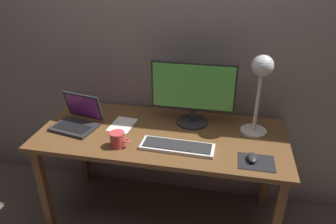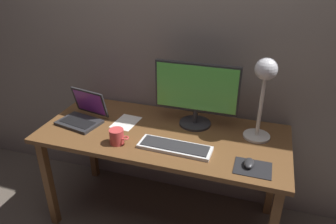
# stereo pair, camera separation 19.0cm
# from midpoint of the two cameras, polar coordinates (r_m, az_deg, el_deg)

# --- Properties ---
(ground_plane) EXTENTS (4.80, 4.80, 0.00)m
(ground_plane) POSITION_cam_midpoint_polar(r_m,az_deg,el_deg) (2.50, -3.30, -18.55)
(ground_plane) COLOR brown
(ground_plane) RESTS_ON ground
(back_wall) EXTENTS (4.80, 0.06, 2.60)m
(back_wall) POSITION_cam_midpoint_polar(r_m,az_deg,el_deg) (2.20, -1.53, 14.24)
(back_wall) COLOR gray
(back_wall) RESTS_ON ground
(desk) EXTENTS (1.60, 0.70, 0.74)m
(desk) POSITION_cam_midpoint_polar(r_m,az_deg,el_deg) (2.08, -3.77, -5.70)
(desk) COLOR brown
(desk) RESTS_ON ground
(monitor) EXTENTS (0.55, 0.21, 0.43)m
(monitor) POSITION_cam_midpoint_polar(r_m,az_deg,el_deg) (2.05, 1.92, 3.86)
(monitor) COLOR #28282B
(monitor) RESTS_ON desk
(keyboard_main) EXTENTS (0.44, 0.15, 0.03)m
(keyboard_main) POSITION_cam_midpoint_polar(r_m,az_deg,el_deg) (1.88, -1.22, -6.38)
(keyboard_main) COLOR silver
(keyboard_main) RESTS_ON desk
(laptop) EXTENTS (0.32, 0.30, 0.21)m
(laptop) POSITION_cam_midpoint_polar(r_m,az_deg,el_deg) (2.21, -18.34, -0.96)
(laptop) COLOR #28282B
(laptop) RESTS_ON desk
(desk_lamp) EXTENTS (0.17, 0.17, 0.52)m
(desk_lamp) POSITION_cam_midpoint_polar(r_m,az_deg,el_deg) (1.94, 13.85, 5.86)
(desk_lamp) COLOR beige
(desk_lamp) RESTS_ON desk
(mousepad) EXTENTS (0.20, 0.16, 0.00)m
(mousepad) POSITION_cam_midpoint_polar(r_m,az_deg,el_deg) (1.81, 12.86, -8.98)
(mousepad) COLOR black
(mousepad) RESTS_ON desk
(mouse) EXTENTS (0.06, 0.10, 0.03)m
(mouse) POSITION_cam_midpoint_polar(r_m,az_deg,el_deg) (1.81, 12.18, -8.20)
(mouse) COLOR #28282B
(mouse) RESTS_ON mousepad
(coffee_mug) EXTENTS (0.12, 0.09, 0.09)m
(coffee_mug) POSITION_cam_midpoint_polar(r_m,az_deg,el_deg) (1.92, -11.96, -5.00)
(coffee_mug) COLOR #CC3F3F
(coffee_mug) RESTS_ON desk
(paper_sheet_near_mouse) EXTENTS (0.16, 0.22, 0.00)m
(paper_sheet_near_mouse) POSITION_cam_midpoint_polar(r_m,az_deg,el_deg) (2.17, -10.78, -2.34)
(paper_sheet_near_mouse) COLOR white
(paper_sheet_near_mouse) RESTS_ON desk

